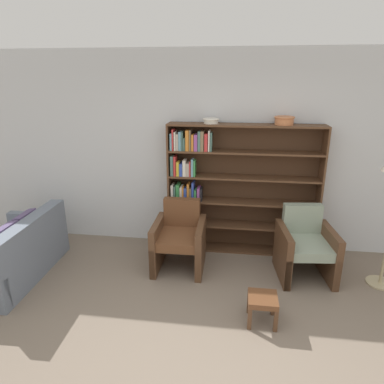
{
  "coord_description": "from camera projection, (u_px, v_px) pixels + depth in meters",
  "views": [
    {
      "loc": [
        0.22,
        -2.26,
        2.37
      ],
      "look_at": [
        -0.35,
        1.95,
        0.95
      ],
      "focal_mm": 32.0,
      "sensor_mm": 36.0,
      "label": 1
    }
  ],
  "objects": [
    {
      "name": "armchair_leather",
      "position": [
        180.0,
        238.0,
        4.43
      ],
      "size": [
        0.65,
        0.69,
        0.86
      ],
      "rotation": [
        0.0,
        0.0,
        3.16
      ],
      "color": "brown",
      "rests_on": "ground"
    },
    {
      "name": "ground_plane",
      "position": [
        202.0,
        372.0,
        2.9
      ],
      "size": [
        24.0,
        24.0,
        0.0
      ],
      "primitive_type": "plane",
      "color": "#7A6B5B"
    },
    {
      "name": "bowl_brass",
      "position": [
        284.0,
        120.0,
        4.33
      ],
      "size": [
        0.26,
        0.26,
        0.11
      ],
      "color": "#C67547",
      "rests_on": "bookshelf"
    },
    {
      "name": "footstool",
      "position": [
        263.0,
        302.0,
        3.43
      ],
      "size": [
        0.29,
        0.29,
        0.3
      ],
      "color": "brown",
      "rests_on": "ground"
    },
    {
      "name": "bowl_cream",
      "position": [
        211.0,
        121.0,
        4.45
      ],
      "size": [
        0.21,
        0.21,
        0.07
      ],
      "color": "silver",
      "rests_on": "bookshelf"
    },
    {
      "name": "wall_back",
      "position": [
        222.0,
        153.0,
        4.76
      ],
      "size": [
        12.0,
        0.06,
        2.75
      ],
      "color": "silver",
      "rests_on": "ground"
    },
    {
      "name": "armchair_cushioned",
      "position": [
        305.0,
        246.0,
        4.23
      ],
      "size": [
        0.71,
        0.75,
        0.86
      ],
      "rotation": [
        0.0,
        0.0,
        3.25
      ],
      "color": "brown",
      "rests_on": "ground"
    },
    {
      "name": "bookshelf",
      "position": [
        227.0,
        188.0,
        4.73
      ],
      "size": [
        2.06,
        0.3,
        1.8
      ],
      "color": "brown",
      "rests_on": "ground"
    },
    {
      "name": "couch",
      "position": [
        13.0,
        255.0,
        4.24
      ],
      "size": [
        0.85,
        1.5,
        0.77
      ],
      "rotation": [
        0.0,
        0.0,
        1.6
      ],
      "color": "slate",
      "rests_on": "ground"
    }
  ]
}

